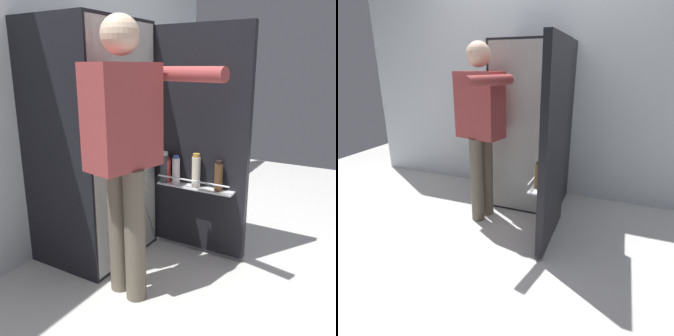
% 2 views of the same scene
% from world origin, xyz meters
% --- Properties ---
extents(ground_plane, '(6.46, 6.46, 0.00)m').
position_xyz_m(ground_plane, '(0.00, 0.00, 0.00)').
color(ground_plane, silver).
extents(kitchen_wall, '(4.40, 0.10, 2.62)m').
position_xyz_m(kitchen_wall, '(0.00, 0.90, 1.31)').
color(kitchen_wall, silver).
rests_on(kitchen_wall, ground_plane).
extents(refrigerator, '(0.75, 1.30, 1.61)m').
position_xyz_m(refrigerator, '(0.03, 0.49, 0.81)').
color(refrigerator, black).
rests_on(refrigerator, ground_plane).
extents(person, '(0.53, 0.75, 1.58)m').
position_xyz_m(person, '(-0.30, 0.03, 0.94)').
color(person, '#665B4C').
rests_on(person, ground_plane).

